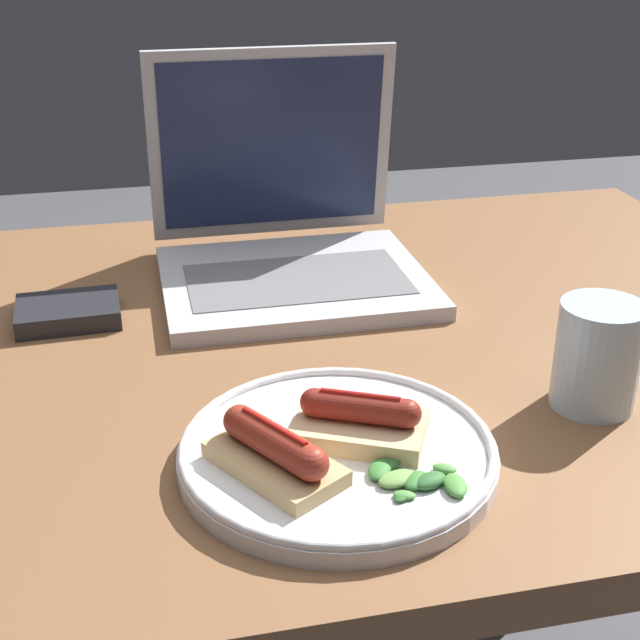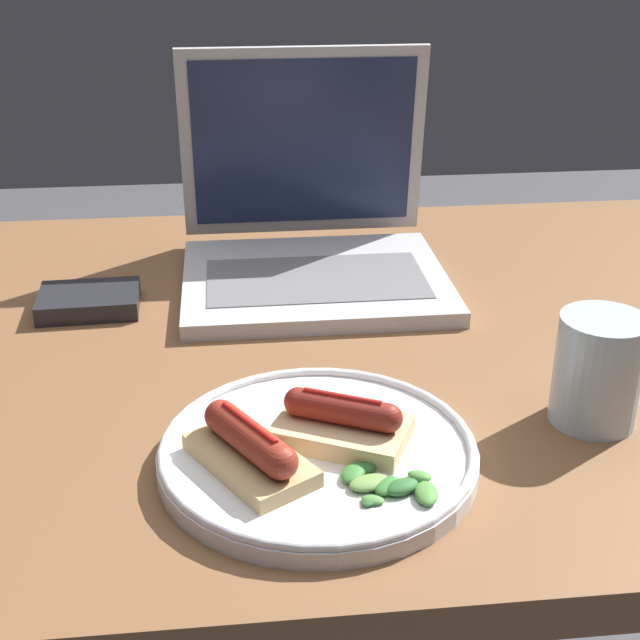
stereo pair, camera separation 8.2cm
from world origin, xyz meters
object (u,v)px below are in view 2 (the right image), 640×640
plate (318,452)px  drinking_glass (598,370)px  external_drive (89,301)px  laptop (311,239)px

plate → drinking_glass: (0.24, 0.04, 0.04)m
drinking_glass → external_drive: bearing=148.7°
plate → external_drive: same height
laptop → plate: (-0.03, -0.39, -0.04)m
laptop → external_drive: (-0.25, -0.07, -0.04)m
laptop → external_drive: laptop is taller
plate → external_drive: (-0.22, 0.32, -0.00)m
plate → external_drive: 0.39m
laptop → plate: 0.40m
external_drive → laptop: bearing=13.6°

